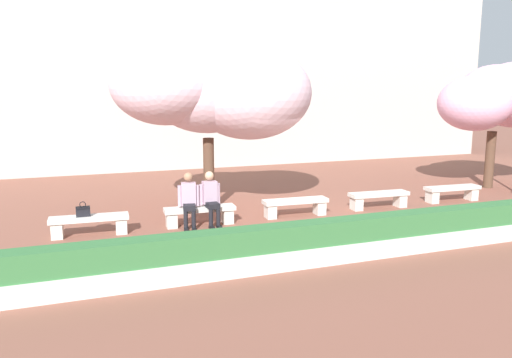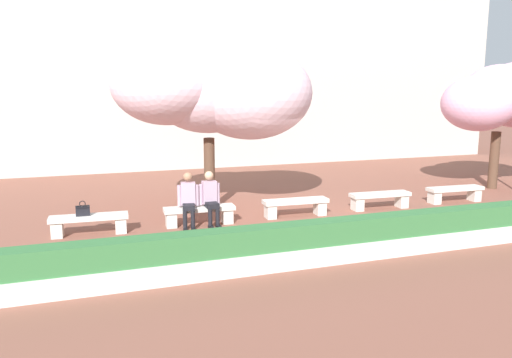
{
  "view_description": "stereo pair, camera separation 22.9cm",
  "coord_description": "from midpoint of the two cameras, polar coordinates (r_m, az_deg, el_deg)",
  "views": [
    {
      "loc": [
        -5.32,
        -11.35,
        3.17
      ],
      "look_at": [
        -1.01,
        0.2,
        1.0
      ],
      "focal_mm": 35.0,
      "sensor_mm": 36.0,
      "label": 1
    },
    {
      "loc": [
        -5.1,
        -11.42,
        3.17
      ],
      "look_at": [
        -1.01,
        0.2,
        1.0
      ],
      "focal_mm": 35.0,
      "sensor_mm": 36.0,
      "label": 2
    }
  ],
  "objects": [
    {
      "name": "building_facade",
      "position": [
        22.7,
        -7.36,
        12.97
      ],
      "size": [
        28.0,
        4.0,
        8.77
      ],
      "primitive_type": "cube",
      "color": "#B7B2A8",
      "rests_on": "ground"
    },
    {
      "name": "stone_bench_center",
      "position": [
        12.84,
        4.02,
        -2.95
      ],
      "size": [
        1.72,
        0.51,
        0.45
      ],
      "color": "beige",
      "rests_on": "ground"
    },
    {
      "name": "stone_bench_west_end",
      "position": [
        11.74,
        -19.03,
        -4.72
      ],
      "size": [
        1.72,
        0.51,
        0.45
      ],
      "color": "beige",
      "rests_on": "ground"
    },
    {
      "name": "person_seated_left",
      "position": [
        11.85,
        -8.24,
        -2.16
      ],
      "size": [
        0.5,
        0.73,
        1.29
      ],
      "color": "black",
      "rests_on": "ground"
    },
    {
      "name": "planter_hedge_foreground",
      "position": [
        9.95,
        12.13,
        -6.49
      ],
      "size": [
        15.96,
        0.5,
        0.8
      ],
      "color": "beige",
      "rests_on": "ground"
    },
    {
      "name": "ground_plane",
      "position": [
        12.91,
        4.0,
        -4.25
      ],
      "size": [
        100.0,
        100.0,
        0.0
      ],
      "primitive_type": "plane",
      "color": "brown"
    },
    {
      "name": "handbag",
      "position": [
        11.67,
        -19.7,
        -3.43
      ],
      "size": [
        0.3,
        0.15,
        0.34
      ],
      "color": "black",
      "rests_on": "stone_bench_west_end"
    },
    {
      "name": "cherry_tree_main",
      "position": [
        13.17,
        -5.38,
        10.2
      ],
      "size": [
        5.17,
        3.5,
        4.44
      ],
      "color": "#513828",
      "rests_on": "ground"
    },
    {
      "name": "stone_bench_near_east",
      "position": [
        14.05,
        13.4,
        -2.07
      ],
      "size": [
        1.72,
        0.51,
        0.45
      ],
      "color": "beige",
      "rests_on": "ground"
    },
    {
      "name": "stone_bench_east_end",
      "position": [
        15.58,
        21.12,
        -1.31
      ],
      "size": [
        1.72,
        0.51,
        0.45
      ],
      "color": "beige",
      "rests_on": "ground"
    },
    {
      "name": "person_seated_right",
      "position": [
        11.97,
        -5.74,
        -1.98
      ],
      "size": [
        0.51,
        0.68,
        1.29
      ],
      "color": "black",
      "rests_on": "ground"
    },
    {
      "name": "cherry_tree_secondary",
      "position": [
        18.21,
        25.94,
        8.5
      ],
      "size": [
        4.38,
        3.07,
        4.14
      ],
      "color": "#513828",
      "rests_on": "ground"
    },
    {
      "name": "stone_bench_near_west",
      "position": [
        12.05,
        -6.97,
        -3.87
      ],
      "size": [
        1.72,
        0.51,
        0.45
      ],
      "color": "beige",
      "rests_on": "ground"
    }
  ]
}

